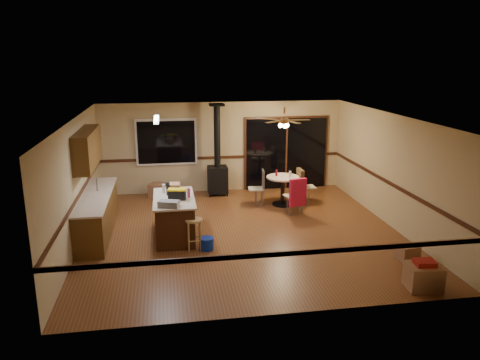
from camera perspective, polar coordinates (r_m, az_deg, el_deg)
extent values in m
plane|color=brown|center=(10.63, 0.26, -6.41)|extent=(7.00, 7.00, 0.00)
plane|color=silver|center=(9.98, 0.28, 7.63)|extent=(7.00, 7.00, 0.00)
plane|color=tan|center=(13.61, -2.16, 4.04)|extent=(7.00, 0.00, 7.00)
plane|color=tan|center=(6.97, 5.05, -6.76)|extent=(7.00, 0.00, 7.00)
plane|color=tan|center=(10.27, -19.38, -0.42)|extent=(0.00, 7.00, 7.00)
plane|color=tan|center=(11.33, 18.02, 1.08)|extent=(0.00, 7.00, 7.00)
cube|color=black|center=(13.43, -8.96, 4.58)|extent=(1.72, 0.10, 1.32)
cube|color=black|center=(13.97, 5.64, 3.21)|extent=(2.52, 0.10, 2.10)
cube|color=#593816|center=(10.94, -17.00, -4.07)|extent=(0.60, 3.00, 0.86)
cube|color=beige|center=(10.81, -17.18, -1.81)|extent=(0.64, 3.04, 0.04)
cube|color=#593816|center=(10.78, -18.12, 3.66)|extent=(0.35, 2.00, 0.80)
cube|color=#381C0E|center=(10.35, -7.98, -4.62)|extent=(0.80, 1.60, 0.86)
cube|color=beige|center=(10.21, -8.07, -2.24)|extent=(0.88, 1.68, 0.04)
cube|color=black|center=(13.34, -2.74, 0.08)|extent=(0.55, 0.50, 0.75)
cylinder|color=black|center=(13.07, -2.81, 5.43)|extent=(0.18, 0.18, 1.77)
cylinder|color=brown|center=(12.10, 5.42, 7.17)|extent=(0.24, 0.24, 0.10)
cylinder|color=brown|center=(12.07, 5.45, 8.44)|extent=(0.05, 0.05, 0.16)
sphere|color=#FFD88C|center=(12.12, 5.40, 6.61)|extent=(0.16, 0.16, 0.16)
cube|color=white|center=(10.15, -10.16, 7.29)|extent=(0.10, 1.20, 0.04)
cube|color=slate|center=(9.58, -8.66, -2.89)|extent=(0.47, 0.36, 0.13)
cube|color=black|center=(10.04, -7.67, -1.81)|extent=(0.40, 0.26, 0.20)
cube|color=gold|center=(10.01, -7.69, -1.17)|extent=(0.42, 0.28, 0.03)
cube|color=brown|center=(10.54, -7.96, -0.98)|extent=(0.26, 0.33, 0.21)
cylinder|color=black|center=(10.37, -8.77, -1.07)|extent=(0.10, 0.10, 0.28)
cylinder|color=#D84C8C|center=(10.14, -6.28, -1.57)|extent=(0.09, 0.09, 0.21)
cylinder|color=white|center=(10.55, -9.29, -1.05)|extent=(0.09, 0.09, 0.20)
cylinder|color=tan|center=(9.69, -5.60, -6.59)|extent=(0.47, 0.47, 0.65)
cylinder|color=#0B29A7|center=(9.73, -4.10, -7.73)|extent=(0.33, 0.33, 0.25)
cylinder|color=black|center=(12.59, 5.17, -2.93)|extent=(0.54, 0.54, 0.04)
cylinder|color=black|center=(12.48, 5.21, -1.32)|extent=(0.10, 0.10, 0.70)
cylinder|color=beige|center=(12.39, 5.25, 0.33)|extent=(0.87, 0.87, 0.04)
cylinder|color=#590C14|center=(12.42, 4.48, 0.88)|extent=(0.07, 0.07, 0.17)
cylinder|color=beige|center=(12.36, 6.12, 0.73)|extent=(0.08, 0.08, 0.15)
cube|color=tan|center=(12.41, 1.97, -1.07)|extent=(0.44, 0.44, 0.03)
cube|color=slate|center=(12.36, 2.85, 0.06)|extent=(0.07, 0.40, 0.50)
cube|color=tan|center=(11.85, 6.52, -1.95)|extent=(0.49, 0.49, 0.03)
cube|color=slate|center=(11.62, 7.02, -1.01)|extent=(0.39, 0.13, 0.50)
cube|color=red|center=(11.63, 7.06, -1.51)|extent=(0.45, 0.21, 0.70)
cube|color=tan|center=(12.70, 8.22, -0.84)|extent=(0.40, 0.40, 0.03)
cube|color=slate|center=(12.58, 7.44, 0.21)|extent=(0.03, 0.40, 0.50)
cube|color=#413018|center=(12.60, 7.34, -0.23)|extent=(0.10, 0.44, 0.70)
cube|color=brown|center=(13.38, -9.91, -1.24)|extent=(0.60, 0.55, 0.39)
cube|color=brown|center=(8.74, 21.45, -10.90)|extent=(0.61, 0.53, 0.42)
cube|color=brown|center=(9.79, 19.76, -8.33)|extent=(0.41, 0.36, 0.30)
cube|color=maroon|center=(8.64, 21.61, -9.36)|extent=(0.36, 0.31, 0.09)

